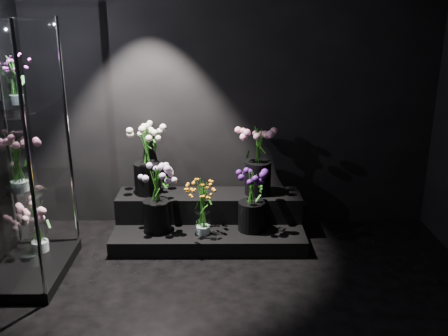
{
  "coord_description": "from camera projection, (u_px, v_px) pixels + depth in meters",
  "views": [
    {
      "loc": [
        -0.1,
        -2.84,
        2.15
      ],
      "look_at": [
        -0.08,
        1.2,
        0.84
      ],
      "focal_mm": 40.0,
      "sensor_mm": 36.0,
      "label": 1
    }
  ],
  "objects": [
    {
      "name": "bouquet_orange_bells",
      "position": [
        203.0,
        206.0,
        4.53
      ],
      "size": [
        0.29,
        0.29,
        0.53
      ],
      "rotation": [
        0.0,
        0.0,
        0.09
      ],
      "color": "white",
      "rests_on": "display_riser"
    },
    {
      "name": "display_riser",
      "position": [
        209.0,
        220.0,
        4.87
      ],
      "size": [
        1.8,
        0.8,
        0.4
      ],
      "color": "black",
      "rests_on": "floor"
    },
    {
      "name": "display_case",
      "position": [
        18.0,
        156.0,
        3.9
      ],
      "size": [
        0.57,
        0.95,
        2.08
      ],
      "color": "black",
      "rests_on": "floor"
    },
    {
      "name": "bouquet_case_base_pink",
      "position": [
        38.0,
        225.0,
        4.32
      ],
      "size": [
        0.4,
        0.4,
        0.46
      ],
      "rotation": [
        0.0,
        0.0,
        0.2
      ],
      "color": "white",
      "rests_on": "display_case"
    },
    {
      "name": "bouquet_lilac",
      "position": [
        156.0,
        194.0,
        4.57
      ],
      "size": [
        0.5,
        0.5,
        0.63
      ],
      "rotation": [
        0.0,
        0.0,
        -0.41
      ],
      "color": "black",
      "rests_on": "display_riser"
    },
    {
      "name": "wall_back",
      "position": [
        232.0,
        88.0,
        4.83
      ],
      "size": [
        4.0,
        0.0,
        4.0
      ],
      "primitive_type": "plane",
      "rotation": [
        1.57,
        0.0,
        0.0
      ],
      "color": "black",
      "rests_on": "floor"
    },
    {
      "name": "bouquet_case_pink",
      "position": [
        17.0,
        160.0,
        3.73
      ],
      "size": [
        0.32,
        0.32,
        0.46
      ],
      "rotation": [
        0.0,
        0.0,
        -0.03
      ],
      "color": "white",
      "rests_on": "display_case"
    },
    {
      "name": "bouquet_cream_roses",
      "position": [
        146.0,
        155.0,
        4.79
      ],
      "size": [
        0.48,
        0.48,
        0.7
      ],
      "rotation": [
        0.0,
        0.0,
        0.44
      ],
      "color": "black",
      "rests_on": "display_riser"
    },
    {
      "name": "bouquet_pink_roses",
      "position": [
        258.0,
        155.0,
        4.79
      ],
      "size": [
        0.48,
        0.48,
        0.67
      ],
      "rotation": [
        0.0,
        0.0,
        0.27
      ],
      "color": "black",
      "rests_on": "display_riser"
    },
    {
      "name": "bouquet_case_magenta",
      "position": [
        15.0,
        79.0,
        3.82
      ],
      "size": [
        0.25,
        0.25,
        0.37
      ],
      "rotation": [
        0.0,
        0.0,
        -0.24
      ],
      "color": "white",
      "rests_on": "display_case"
    },
    {
      "name": "bouquet_purple",
      "position": [
        252.0,
        198.0,
        4.59
      ],
      "size": [
        0.39,
        0.39,
        0.58
      ],
      "rotation": [
        0.0,
        0.0,
        -0.22
      ],
      "color": "black",
      "rests_on": "display_riser"
    }
  ]
}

